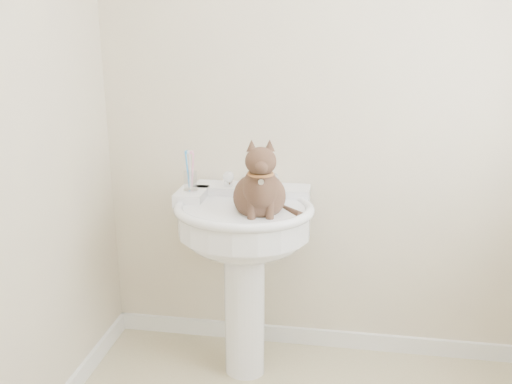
% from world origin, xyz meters
% --- Properties ---
extents(wall_back, '(2.20, 0.00, 2.50)m').
position_xyz_m(wall_back, '(0.00, 1.10, 1.25)').
color(wall_back, '#C3B49C').
rests_on(wall_back, ground).
extents(baseboard_back, '(2.20, 0.02, 0.09)m').
position_xyz_m(baseboard_back, '(0.00, 1.09, 0.04)').
color(baseboard_back, white).
rests_on(baseboard_back, floor).
extents(pedestal_sink, '(0.64, 0.63, 0.88)m').
position_xyz_m(pedestal_sink, '(-0.35, 0.81, 0.69)').
color(pedestal_sink, white).
rests_on(pedestal_sink, floor).
extents(faucet, '(0.28, 0.12, 0.14)m').
position_xyz_m(faucet, '(-0.35, 0.97, 0.93)').
color(faucet, silver).
rests_on(faucet, pedestal_sink).
extents(soap_bar, '(0.09, 0.06, 0.03)m').
position_xyz_m(soap_bar, '(-0.31, 1.06, 0.90)').
color(soap_bar, orange).
rests_on(soap_bar, pedestal_sink).
extents(toothbrush_cup, '(0.07, 0.07, 0.18)m').
position_xyz_m(toothbrush_cup, '(-0.61, 0.88, 0.93)').
color(toothbrush_cup, silver).
rests_on(toothbrush_cup, pedestal_sink).
extents(cat, '(0.25, 0.31, 0.46)m').
position_xyz_m(cat, '(-0.27, 0.74, 0.94)').
color(cat, brown).
rests_on(cat, pedestal_sink).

